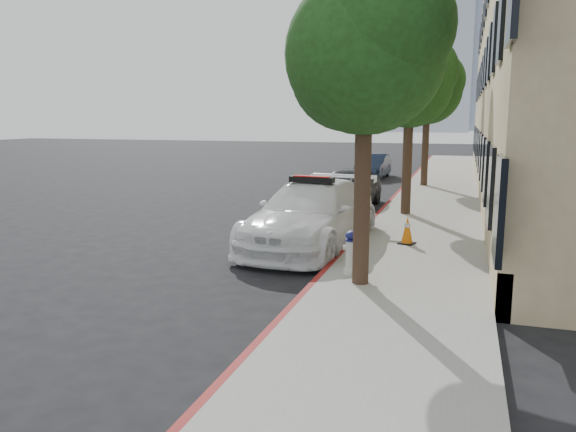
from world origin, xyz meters
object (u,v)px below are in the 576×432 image
(police_car, at_px, (312,214))
(fire_hydrant, at_px, (352,253))
(parked_car_mid, at_px, (349,187))
(parked_car_far, at_px, (373,166))
(traffic_cone, at_px, (407,230))

(police_car, bearing_deg, fire_hydrant, -55.00)
(police_car, xyz_separation_m, parked_car_mid, (-0.36, 6.39, -0.09))
(police_car, height_order, parked_car_mid, police_car)
(police_car, bearing_deg, parked_car_mid, 98.15)
(police_car, distance_m, parked_car_far, 16.56)
(fire_hydrant, relative_size, traffic_cone, 1.27)
(parked_car_mid, relative_size, fire_hydrant, 4.93)
(police_car, relative_size, parked_car_far, 1.49)
(parked_car_mid, xyz_separation_m, parked_car_far, (-0.73, 10.13, -0.09))
(police_car, distance_m, traffic_cone, 2.34)
(parked_car_far, bearing_deg, parked_car_mid, -84.38)
(police_car, height_order, fire_hydrant, police_car)
(police_car, relative_size, parked_car_mid, 1.35)
(police_car, xyz_separation_m, parked_car_far, (-1.10, 16.52, -0.18))
(fire_hydrant, xyz_separation_m, traffic_cone, (0.76, 3.01, -0.08))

